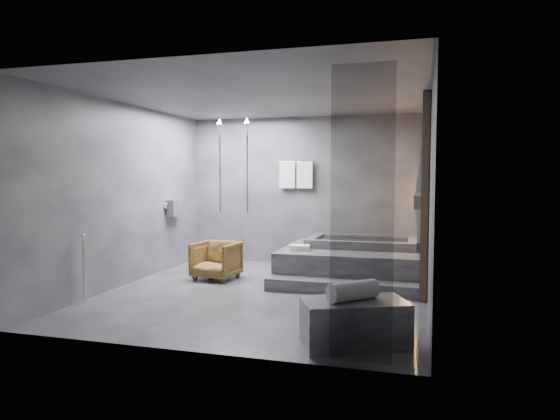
% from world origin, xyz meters
% --- Properties ---
extents(room, '(5.00, 5.04, 2.82)m').
position_xyz_m(room, '(0.40, 0.24, 1.73)').
color(room, '#2C2C2F').
rests_on(room, ground).
extents(tub_deck, '(2.20, 2.00, 0.50)m').
position_xyz_m(tub_deck, '(1.05, 1.45, 0.25)').
color(tub_deck, '#313133').
rests_on(tub_deck, ground).
extents(tub_step, '(2.20, 0.36, 0.18)m').
position_xyz_m(tub_step, '(1.05, 0.27, 0.09)').
color(tub_step, '#313133').
rests_on(tub_step, ground).
extents(concrete_bench, '(1.16, 0.92, 0.46)m').
position_xyz_m(concrete_bench, '(1.52, -1.89, 0.23)').
color(concrete_bench, '#363639').
rests_on(concrete_bench, ground).
extents(driftwood_chair, '(0.73, 0.75, 0.61)m').
position_xyz_m(driftwood_chair, '(-1.06, 0.69, 0.31)').
color(driftwood_chair, '#422B10').
rests_on(driftwood_chair, ground).
extents(rolled_towel, '(0.51, 0.51, 0.19)m').
position_xyz_m(rolled_towel, '(1.51, -1.90, 0.55)').
color(rolled_towel, silver).
rests_on(rolled_towel, concrete_bench).
extents(deck_towel, '(0.35, 0.29, 0.08)m').
position_xyz_m(deck_towel, '(0.29, 0.90, 0.54)').
color(deck_towel, white).
rests_on(deck_towel, tub_deck).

